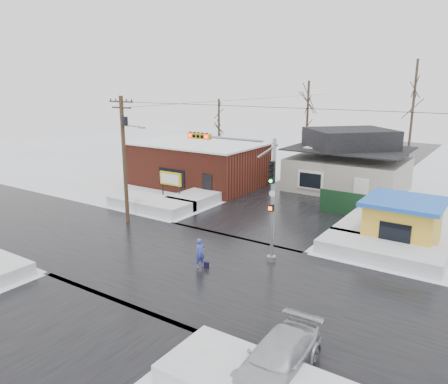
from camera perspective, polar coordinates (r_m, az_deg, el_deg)
The scene contains 20 objects.
ground at distance 25.05m, azimuth -5.33°, elevation -9.21°, with size 120.00×120.00×0.00m, color white.
road_ns at distance 25.05m, azimuth -5.33°, elevation -9.18°, with size 10.00×120.00×0.02m, color black.
road_ew at distance 25.05m, azimuth -5.33°, elevation -9.18°, with size 120.00×10.00×0.02m, color black.
snowbank_nw at distance 35.52m, azimuth -9.54°, elevation -1.52°, with size 7.00×3.00×0.80m, color white.
snowbank_ne at distance 27.11m, azimuth 19.72°, elevation -7.25°, with size 7.00×3.00×0.80m, color white.
snowbank_nside_w at distance 37.99m, azimuth -2.18°, elevation -0.29°, with size 3.00×8.00×0.80m, color white.
snowbank_nside_e at distance 32.15m, azimuth 18.52°, elevation -3.77°, with size 3.00×8.00×0.80m, color white.
traffic_signal at distance 24.63m, azimuth 3.20°, elevation 1.55°, with size 6.05×0.68×7.00m.
utility_pole at distance 31.35m, azimuth -12.84°, elevation 5.04°, with size 3.15×0.44×9.00m.
brick_building at distance 43.08m, azimuth -3.40°, elevation 3.73°, with size 12.20×8.20×4.12m.
marquee_sign at distance 36.93m, azimuth -7.00°, elevation 1.62°, with size 2.20×0.21×2.55m.
house at distance 42.33m, azimuth 15.94°, elevation 3.76°, with size 10.40×8.40×5.76m.
kiosk at distance 29.45m, azimuth 22.30°, elevation -3.59°, with size 4.60×4.60×2.88m.
fence at distance 33.99m, azimuth 18.70°, elevation -1.94°, with size 8.00×0.12×1.80m, color black.
tree_far_left at distance 47.57m, azimuth 10.93°, elevation 11.63°, with size 3.00×3.00×10.00m.
tree_far_mid at distance 46.54m, azimuth 23.70°, elevation 12.62°, with size 3.00×3.00×12.00m.
tree_far_west at distance 50.73m, azimuth -0.68°, elevation 10.24°, with size 3.00×3.00×8.00m.
pedestrian at distance 24.12m, azimuth -3.13°, elevation -8.01°, with size 0.60×0.39×1.64m, color #3F4BB1.
car at distance 16.21m, azimuth 7.06°, elevation -20.79°, with size 1.90×4.68×1.36m, color #BABEC2.
shopping_bag at distance 24.22m, azimuth -2.31°, elevation -9.56°, with size 0.28×0.12×0.35m, color black.
Camera 1 is at (14.63, -17.73, 9.97)m, focal length 35.00 mm.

